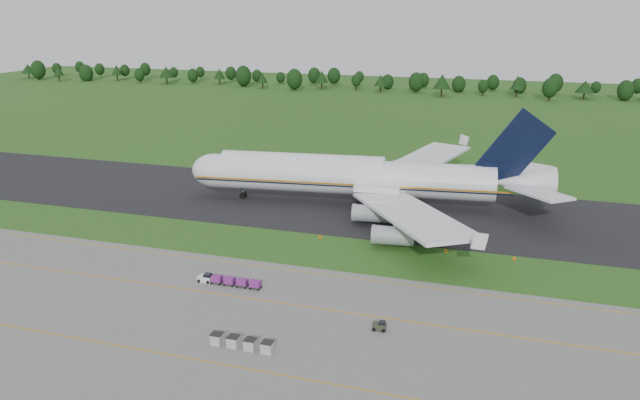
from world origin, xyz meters
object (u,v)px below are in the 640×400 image
(utility_cart, at_px, (379,327))
(uld_row, at_px, (242,343))
(edge_markers, at_px, (413,248))
(baggage_train, at_px, (228,281))
(aircraft, at_px, (356,176))

(utility_cart, xyz_separation_m, uld_row, (-16.15, -10.02, 0.25))
(uld_row, relative_size, edge_markers, 0.24)
(baggage_train, height_order, utility_cart, baggage_train)
(aircraft, xyz_separation_m, baggage_train, (-9.04, -47.72, -5.79))
(aircraft, relative_size, edge_markers, 2.26)
(uld_row, bearing_deg, baggage_train, 120.50)
(aircraft, height_order, utility_cart, aircraft)
(baggage_train, xyz_separation_m, uld_row, (10.10, -17.15, 0.04))
(aircraft, distance_m, uld_row, 65.13)
(edge_markers, bearing_deg, baggage_train, -136.49)
(aircraft, bearing_deg, utility_cart, -72.58)
(uld_row, height_order, edge_markers, uld_row)
(uld_row, bearing_deg, edge_markers, 69.37)
(uld_row, bearing_deg, utility_cart, 31.82)
(baggage_train, xyz_separation_m, edge_markers, (25.77, 24.46, -0.49))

